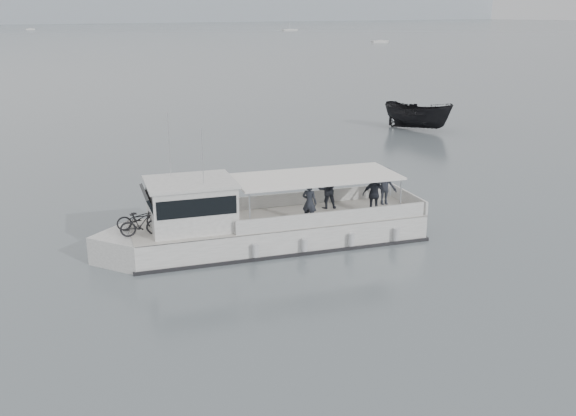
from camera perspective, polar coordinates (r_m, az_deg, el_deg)
ground at (r=30.23m, az=-8.39°, el=-2.63°), size 1400.00×1400.00×0.00m
tour_boat at (r=28.50m, az=-3.31°, el=-1.51°), size 14.80×7.51×6.27m
dark_motorboat at (r=58.42m, az=11.46°, el=8.07°), size 4.10×7.00×2.54m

